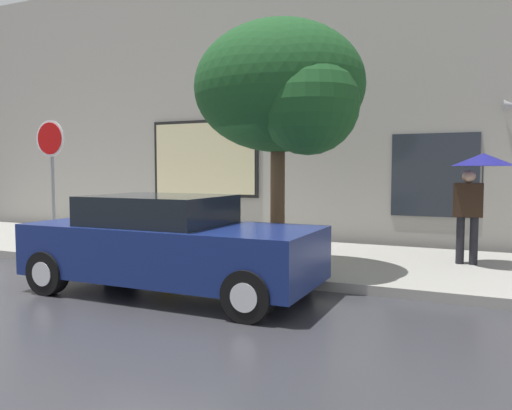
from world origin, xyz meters
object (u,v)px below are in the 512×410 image
at_px(parked_car, 169,245).
at_px(pedestrian_with_umbrella, 478,175).
at_px(stop_sign, 51,158).
at_px(fire_hydrant, 168,239).
at_px(street_tree, 284,91).

xyz_separation_m(parked_car, pedestrian_with_umbrella, (4.10, 3.39, 1.00)).
bearing_deg(stop_sign, pedestrian_with_umbrella, 11.67).
height_order(parked_car, pedestrian_with_umbrella, pedestrian_with_umbrella).
relative_size(fire_hydrant, pedestrian_with_umbrella, 0.42).
height_order(fire_hydrant, stop_sign, stop_sign).
bearing_deg(fire_hydrant, parked_car, -54.97).
height_order(fire_hydrant, pedestrian_with_umbrella, pedestrian_with_umbrella).
bearing_deg(street_tree, pedestrian_with_umbrella, 29.91).
xyz_separation_m(parked_car, stop_sign, (-4.08, 1.71, 1.34)).
relative_size(fire_hydrant, stop_sign, 0.30).
height_order(fire_hydrant, street_tree, street_tree).
relative_size(parked_car, pedestrian_with_umbrella, 2.21).
relative_size(parked_car, street_tree, 1.04).
bearing_deg(fire_hydrant, stop_sign, 176.89).
distance_m(fire_hydrant, street_tree, 3.39).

